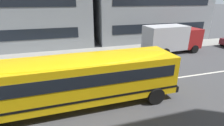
# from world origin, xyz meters

# --- Properties ---
(ground_plane) EXTENTS (400.00, 400.00, 0.00)m
(ground_plane) POSITION_xyz_m (0.00, 0.00, 0.00)
(ground_plane) COLOR #424244
(sidewalk_far) EXTENTS (120.00, 3.00, 0.01)m
(sidewalk_far) POSITION_xyz_m (0.00, 8.04, 0.01)
(sidewalk_far) COLOR gray
(sidewalk_far) RESTS_ON ground_plane
(lane_centreline) EXTENTS (110.00, 0.16, 0.01)m
(lane_centreline) POSITION_xyz_m (0.00, 0.00, 0.00)
(lane_centreline) COLOR silver
(lane_centreline) RESTS_ON ground_plane
(school_bus) EXTENTS (11.99, 2.84, 2.68)m
(school_bus) POSITION_xyz_m (2.90, -1.26, 1.59)
(school_bus) COLOR yellow
(school_bus) RESTS_ON ground_plane
(box_truck) EXTENTS (6.13, 2.67, 2.82)m
(box_truck) POSITION_xyz_m (13.35, 5.59, 1.54)
(box_truck) COLOR maroon
(box_truck) RESTS_ON ground_plane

